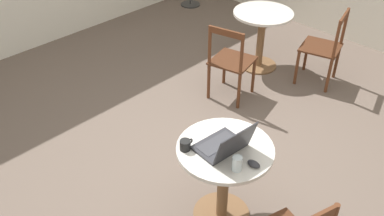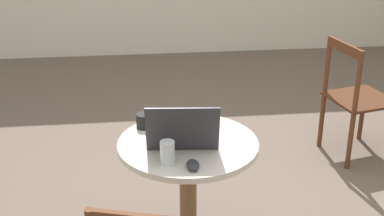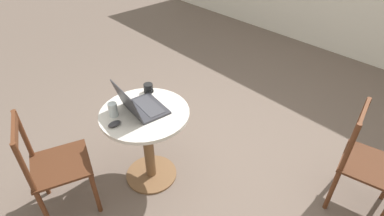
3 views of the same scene
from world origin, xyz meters
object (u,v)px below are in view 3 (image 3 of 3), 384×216
object	(u,v)px
mug	(148,88)
chair_mid_left	(366,163)
cafe_table_near	(147,132)
mouse	(114,124)
laptop	(140,106)
chair_near_front	(54,166)
drinking_glass	(113,110)

from	to	relation	value
mug	chair_mid_left	bearing A→B (deg)	29.65
cafe_table_near	mouse	distance (m)	0.35
laptop	mug	bearing A→B (deg)	132.02
chair_near_front	mouse	xyz separation A→B (m)	(0.21, 0.45, 0.29)
laptop	drinking_glass	world-z (taller)	laptop
mouse	mug	xyz separation A→B (m)	(-0.21, 0.46, 0.02)
laptop	mug	xyz separation A→B (m)	(-0.19, 0.21, -0.01)
drinking_glass	chair_near_front	bearing A→B (deg)	-100.31
chair_near_front	mug	bearing A→B (deg)	90.29
chair_near_front	mug	xyz separation A→B (m)	(-0.00, 0.91, 0.32)
laptop	mouse	world-z (taller)	laptop
chair_mid_left	mug	distance (m)	1.84
cafe_table_near	mug	world-z (taller)	mug
chair_mid_left	mug	world-z (taller)	chair_mid_left
mouse	mug	bearing A→B (deg)	114.66
cafe_table_near	chair_mid_left	xyz separation A→B (m)	(1.36, 1.09, -0.07)
chair_mid_left	drinking_glass	bearing A→B (deg)	-138.76
cafe_table_near	drinking_glass	size ratio (longest dim) A/B	6.50
cafe_table_near	mouse	world-z (taller)	mouse
mouse	laptop	bearing A→B (deg)	95.39
chair_mid_left	mouse	distance (m)	1.94
mouse	drinking_glass	world-z (taller)	drinking_glass
chair_near_front	mouse	size ratio (longest dim) A/B	8.98
chair_mid_left	drinking_glass	world-z (taller)	chair_mid_left
laptop	mouse	size ratio (longest dim) A/B	3.81
chair_mid_left	mug	size ratio (longest dim) A/B	7.82
cafe_table_near	chair_near_front	xyz separation A→B (m)	(-0.21, -0.71, -0.07)
chair_near_front	drinking_glass	bearing A→B (deg)	79.69
laptop	drinking_glass	distance (m)	0.21
laptop	mouse	distance (m)	0.25
mug	drinking_glass	size ratio (longest dim) A/B	1.02
mouse	drinking_glass	bearing A→B (deg)	152.33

